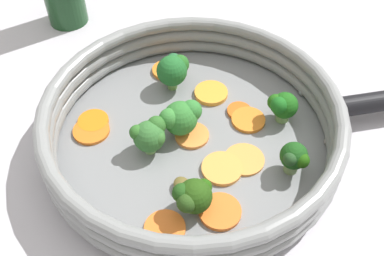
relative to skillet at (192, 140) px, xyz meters
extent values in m
plane|color=#BAB6BF|center=(0.00, 0.00, -0.01)|extent=(4.00, 4.00, 0.00)
cylinder|color=gray|center=(0.00, 0.00, 0.00)|extent=(0.32, 0.32, 0.01)
torus|color=gray|center=(0.00, 0.00, 0.02)|extent=(0.34, 0.34, 0.02)
torus|color=gray|center=(0.00, 0.00, 0.03)|extent=(0.34, 0.34, 0.02)
torus|color=gray|center=(0.00, 0.00, 0.05)|extent=(0.34, 0.34, 0.02)
sphere|color=gray|center=(0.10, 0.12, 0.01)|extent=(0.01, 0.01, 0.01)
sphere|color=gray|center=(0.02, 0.15, 0.01)|extent=(0.01, 0.01, 0.01)
cylinder|color=orange|center=(0.08, -0.09, 0.01)|extent=(0.04, 0.04, 0.00)
cylinder|color=orange|center=(0.02, 0.07, 0.01)|extent=(0.06, 0.06, 0.00)
cylinder|color=orange|center=(-0.11, 0.04, 0.01)|extent=(0.05, 0.05, 0.00)
cylinder|color=orange|center=(0.10, -0.03, 0.01)|extent=(0.06, 0.06, 0.01)
cylinder|color=#DC5E19|center=(0.00, 0.07, 0.01)|extent=(0.04, 0.04, 0.00)
cylinder|color=orange|center=(0.00, 0.00, 0.01)|extent=(0.04, 0.04, 0.00)
cylinder|color=#EF9541|center=(0.06, 0.03, 0.01)|extent=(0.06, 0.06, 0.00)
cylinder|color=orange|center=(-0.04, 0.06, 0.01)|extent=(0.05, 0.05, 0.01)
cylinder|color=orange|center=(-0.07, -0.09, 0.01)|extent=(0.06, 0.06, 0.00)
cylinder|color=orange|center=(-0.08, -0.09, 0.01)|extent=(0.05, 0.05, 0.00)
cylinder|color=#F09941|center=(0.06, 0.00, 0.01)|extent=(0.05, 0.05, 0.01)
cylinder|color=#789E55|center=(0.08, -0.05, 0.01)|extent=(0.01, 0.01, 0.01)
sphere|color=#234811|center=(0.08, -0.05, 0.03)|extent=(0.04, 0.04, 0.04)
sphere|color=#1F4816|center=(0.08, -0.06, 0.04)|extent=(0.02, 0.02, 0.02)
sphere|color=#1F4D0D|center=(0.08, -0.04, 0.03)|extent=(0.02, 0.02, 0.02)
sphere|color=#2A4B19|center=(0.09, -0.06, 0.03)|extent=(0.02, 0.02, 0.02)
cylinder|color=#6B9458|center=(-0.01, -0.01, 0.01)|extent=(0.02, 0.02, 0.01)
sphere|color=#2F752E|center=(-0.01, -0.01, 0.03)|extent=(0.04, 0.04, 0.04)
sphere|color=#2F7830|center=(-0.01, 0.01, 0.04)|extent=(0.03, 0.03, 0.03)
sphere|color=#357E33|center=(-0.01, -0.02, 0.04)|extent=(0.02, 0.02, 0.02)
cylinder|color=#7AA45C|center=(0.04, 0.11, 0.01)|extent=(0.02, 0.02, 0.01)
sphere|color=#1A5A15|center=(0.04, 0.11, 0.03)|extent=(0.03, 0.03, 0.03)
sphere|color=#195F1B|center=(0.04, 0.09, 0.04)|extent=(0.02, 0.02, 0.02)
sphere|color=#205D15|center=(0.03, 0.10, 0.03)|extent=(0.02, 0.02, 0.02)
cylinder|color=#83B565|center=(-0.01, -0.05, 0.01)|extent=(0.01, 0.01, 0.01)
sphere|color=#326B2F|center=(-0.01, -0.05, 0.03)|extent=(0.04, 0.04, 0.04)
sphere|color=#2C6326|center=(-0.01, -0.04, 0.04)|extent=(0.02, 0.02, 0.02)
sphere|color=#2E6825|center=(-0.02, -0.06, 0.04)|extent=(0.02, 0.02, 0.02)
sphere|color=#31662A|center=(0.00, -0.05, 0.03)|extent=(0.02, 0.02, 0.02)
cylinder|color=#689645|center=(-0.08, 0.03, 0.02)|extent=(0.01, 0.01, 0.02)
sphere|color=#1F6028|center=(-0.08, 0.03, 0.04)|extent=(0.04, 0.04, 0.04)
sphere|color=#225D32|center=(-0.09, 0.04, 0.04)|extent=(0.02, 0.02, 0.02)
sphere|color=#225F1F|center=(-0.09, 0.04, 0.04)|extent=(0.02, 0.02, 0.02)
cylinder|color=#7A975C|center=(0.10, 0.06, 0.02)|extent=(0.02, 0.02, 0.02)
sphere|color=#184916|center=(0.10, 0.06, 0.03)|extent=(0.03, 0.03, 0.03)
sphere|color=#214520|center=(0.10, 0.05, 0.04)|extent=(0.02, 0.02, 0.02)
sphere|color=#1E4F0C|center=(0.11, 0.06, 0.03)|extent=(0.02, 0.02, 0.02)
ellipsoid|color=brown|center=(0.06, -0.05, 0.01)|extent=(0.03, 0.02, 0.01)
camera|label=1|loc=(0.28, -0.19, 0.40)|focal=42.00mm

